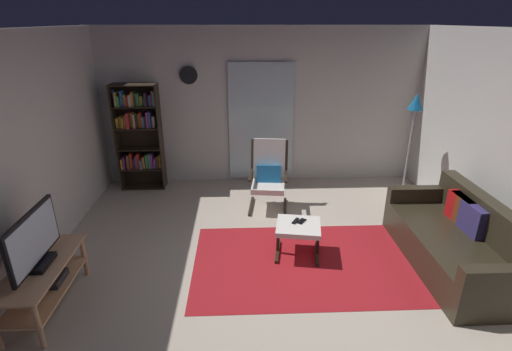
% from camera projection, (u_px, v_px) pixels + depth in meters
% --- Properties ---
extents(ground_plane, '(7.02, 7.02, 0.00)m').
position_uv_depth(ground_plane, '(275.00, 278.00, 4.28)').
color(ground_plane, '#BEAF9D').
extents(wall_back, '(5.60, 0.06, 2.60)m').
position_uv_depth(wall_back, '(261.00, 107.00, 6.47)').
color(wall_back, beige).
rests_on(wall_back, ground).
extents(glass_door_panel, '(1.10, 0.01, 2.00)m').
position_uv_depth(glass_door_panel, '(261.00, 123.00, 6.51)').
color(glass_door_panel, silver).
extents(area_rug, '(2.58, 1.68, 0.01)m').
position_uv_depth(area_rug, '(303.00, 262.00, 4.55)').
color(area_rug, '#A61B22').
rests_on(area_rug, ground).
extents(tv_stand, '(0.47, 1.15, 0.50)m').
position_uv_depth(tv_stand, '(44.00, 279.00, 3.74)').
color(tv_stand, tan).
rests_on(tv_stand, ground).
extents(television, '(0.20, 0.86, 0.55)m').
position_uv_depth(television, '(34.00, 242.00, 3.57)').
color(television, black).
rests_on(television, tv_stand).
extents(bookshelf_near_tv, '(0.72, 0.30, 1.75)m').
position_uv_depth(bookshelf_near_tv, '(139.00, 132.00, 6.26)').
color(bookshelf_near_tv, black).
rests_on(bookshelf_near_tv, ground).
extents(leather_sofa, '(0.88, 1.93, 0.81)m').
position_uv_depth(leather_sofa, '(457.00, 242.00, 4.42)').
color(leather_sofa, '#2D261A').
rests_on(leather_sofa, ground).
extents(lounge_armchair, '(0.63, 0.71, 1.02)m').
position_uv_depth(lounge_armchair, '(269.00, 173.00, 5.77)').
color(lounge_armchair, black).
rests_on(lounge_armchair, ground).
extents(ottoman, '(0.59, 0.56, 0.42)m').
position_uv_depth(ottoman, '(298.00, 230.00, 4.59)').
color(ottoman, white).
rests_on(ottoman, ground).
extents(tv_remote, '(0.11, 0.14, 0.02)m').
position_uv_depth(tv_remote, '(296.00, 221.00, 4.62)').
color(tv_remote, black).
rests_on(tv_remote, ottoman).
extents(cell_phone, '(0.14, 0.15, 0.01)m').
position_uv_depth(cell_phone, '(302.00, 221.00, 4.62)').
color(cell_phone, black).
rests_on(cell_phone, ottoman).
extents(floor_lamp_by_shelf, '(0.22, 0.22, 1.71)m').
position_uv_depth(floor_lamp_by_shelf, '(414.00, 113.00, 5.51)').
color(floor_lamp_by_shelf, '#A5A5AD').
rests_on(floor_lamp_by_shelf, ground).
extents(wall_clock, '(0.29, 0.03, 0.29)m').
position_uv_depth(wall_clock, '(189.00, 75.00, 6.15)').
color(wall_clock, silver).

